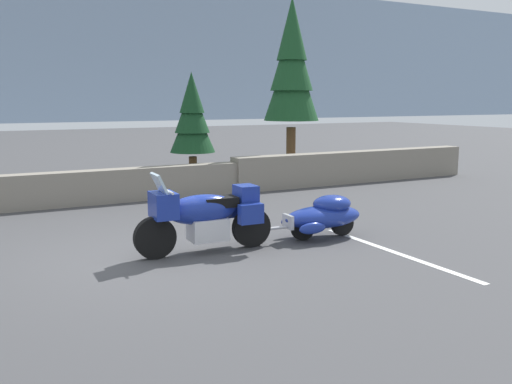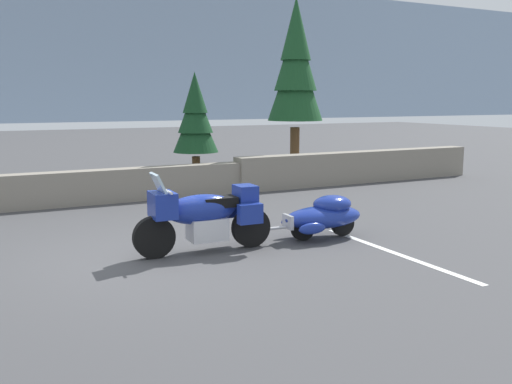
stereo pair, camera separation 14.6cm
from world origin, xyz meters
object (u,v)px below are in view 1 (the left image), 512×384
car_shaped_trailer (324,215)px  pine_tree_tall (292,66)px  touring_motorcycle (204,215)px  pine_tree_secondary (192,117)px

car_shaped_trailer → pine_tree_tall: pine_tree_tall is taller
touring_motorcycle → pine_tree_tall: pine_tree_tall is taller
car_shaped_trailer → pine_tree_secondary: bearing=90.7°
touring_motorcycle → car_shaped_trailer: (2.25, -0.08, -0.21)m
car_shaped_trailer → pine_tree_tall: bearing=63.0°
car_shaped_trailer → pine_tree_secondary: 6.30m
touring_motorcycle → car_shaped_trailer: bearing=-2.1°
touring_motorcycle → car_shaped_trailer: touring_motorcycle is taller
touring_motorcycle → pine_tree_secondary: bearing=70.1°
car_shaped_trailer → pine_tree_tall: 8.32m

